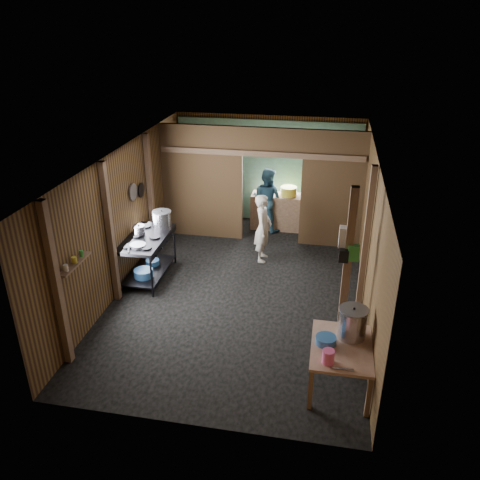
% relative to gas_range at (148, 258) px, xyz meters
% --- Properties ---
extents(floor, '(4.50, 7.00, 0.00)m').
position_rel_gas_range_xyz_m(floor, '(1.88, -0.04, -0.44)').
color(floor, black).
rests_on(floor, ground).
extents(ceiling, '(4.50, 7.00, 0.00)m').
position_rel_gas_range_xyz_m(ceiling, '(1.88, -0.04, 2.16)').
color(ceiling, '#373634').
rests_on(ceiling, ground).
extents(wall_back, '(4.50, 0.00, 2.60)m').
position_rel_gas_range_xyz_m(wall_back, '(1.88, 3.46, 0.86)').
color(wall_back, brown).
rests_on(wall_back, ground).
extents(wall_front, '(4.50, 0.00, 2.60)m').
position_rel_gas_range_xyz_m(wall_front, '(1.88, -3.54, 0.86)').
color(wall_front, brown).
rests_on(wall_front, ground).
extents(wall_left, '(0.00, 7.00, 2.60)m').
position_rel_gas_range_xyz_m(wall_left, '(-0.37, -0.04, 0.86)').
color(wall_left, brown).
rests_on(wall_left, ground).
extents(wall_right, '(0.00, 7.00, 2.60)m').
position_rel_gas_range_xyz_m(wall_right, '(4.13, -0.04, 0.86)').
color(wall_right, brown).
rests_on(wall_right, ground).
extents(partition_left, '(1.85, 0.10, 2.60)m').
position_rel_gas_range_xyz_m(partition_left, '(0.55, 2.16, 0.86)').
color(partition_left, '#47341A').
rests_on(partition_left, floor).
extents(partition_right, '(1.35, 0.10, 2.60)m').
position_rel_gas_range_xyz_m(partition_right, '(3.46, 2.16, 0.86)').
color(partition_right, '#47341A').
rests_on(partition_right, floor).
extents(partition_header, '(1.30, 0.10, 0.60)m').
position_rel_gas_range_xyz_m(partition_header, '(2.13, 2.16, 1.86)').
color(partition_header, '#47341A').
rests_on(partition_header, wall_back).
extents(turquoise_panel, '(4.40, 0.06, 2.50)m').
position_rel_gas_range_xyz_m(turquoise_panel, '(1.88, 3.40, 0.81)').
color(turquoise_panel, '#61B0A3').
rests_on(turquoise_panel, wall_back).
extents(back_counter, '(1.20, 0.50, 0.85)m').
position_rel_gas_range_xyz_m(back_counter, '(2.18, 2.91, -0.02)').
color(back_counter, '#89644A').
rests_on(back_counter, floor).
extents(wall_clock, '(0.20, 0.03, 0.20)m').
position_rel_gas_range_xyz_m(wall_clock, '(2.13, 3.36, 1.46)').
color(wall_clock, beige).
rests_on(wall_clock, wall_back).
extents(post_left_a, '(0.10, 0.12, 2.60)m').
position_rel_gas_range_xyz_m(post_left_a, '(-0.30, -2.64, 0.86)').
color(post_left_a, '#89644A').
rests_on(post_left_a, floor).
extents(post_left_b, '(0.10, 0.12, 2.60)m').
position_rel_gas_range_xyz_m(post_left_b, '(-0.30, -0.84, 0.86)').
color(post_left_b, '#89644A').
rests_on(post_left_b, floor).
extents(post_left_c, '(0.10, 0.12, 2.60)m').
position_rel_gas_range_xyz_m(post_left_c, '(-0.30, 1.16, 0.86)').
color(post_left_c, '#89644A').
rests_on(post_left_c, floor).
extents(post_right, '(0.10, 0.12, 2.60)m').
position_rel_gas_range_xyz_m(post_right, '(4.06, -0.24, 0.86)').
color(post_right, '#89644A').
rests_on(post_right, floor).
extents(post_free, '(0.12, 0.12, 2.60)m').
position_rel_gas_range_xyz_m(post_free, '(3.73, -1.34, 0.86)').
color(post_free, '#89644A').
rests_on(post_free, floor).
extents(cross_beam, '(4.40, 0.12, 0.12)m').
position_rel_gas_range_xyz_m(cross_beam, '(1.88, 2.11, 1.61)').
color(cross_beam, '#89644A').
rests_on(cross_beam, wall_left).
extents(pan_lid_big, '(0.03, 0.34, 0.34)m').
position_rel_gas_range_xyz_m(pan_lid_big, '(-0.33, 0.36, 1.21)').
color(pan_lid_big, gray).
rests_on(pan_lid_big, wall_left).
extents(pan_lid_small, '(0.03, 0.30, 0.30)m').
position_rel_gas_range_xyz_m(pan_lid_small, '(-0.33, 0.76, 1.11)').
color(pan_lid_small, black).
rests_on(pan_lid_small, wall_left).
extents(wall_shelf, '(0.14, 0.80, 0.03)m').
position_rel_gas_range_xyz_m(wall_shelf, '(-0.27, -2.14, 0.96)').
color(wall_shelf, '#89644A').
rests_on(wall_shelf, wall_left).
extents(jar_white, '(0.07, 0.07, 0.10)m').
position_rel_gas_range_xyz_m(jar_white, '(-0.27, -2.39, 1.02)').
color(jar_white, beige).
rests_on(jar_white, wall_shelf).
extents(jar_yellow, '(0.08, 0.08, 0.10)m').
position_rel_gas_range_xyz_m(jar_yellow, '(-0.27, -2.14, 1.02)').
color(jar_yellow, gold).
rests_on(jar_yellow, wall_shelf).
extents(jar_green, '(0.06, 0.06, 0.10)m').
position_rel_gas_range_xyz_m(jar_green, '(-0.27, -1.92, 1.02)').
color(jar_green, '#2D8832').
rests_on(jar_green, wall_shelf).
extents(bag_white, '(0.22, 0.15, 0.32)m').
position_rel_gas_range_xyz_m(bag_white, '(3.68, -1.26, 1.34)').
color(bag_white, beige).
rests_on(bag_white, post_free).
extents(bag_green, '(0.16, 0.12, 0.24)m').
position_rel_gas_range_xyz_m(bag_green, '(3.80, -1.40, 1.16)').
color(bag_green, '#2D8832').
rests_on(bag_green, post_free).
extents(bag_black, '(0.14, 0.10, 0.20)m').
position_rel_gas_range_xyz_m(bag_black, '(3.66, -1.42, 1.11)').
color(bag_black, black).
rests_on(bag_black, post_free).
extents(gas_range, '(0.77, 1.49, 0.88)m').
position_rel_gas_range_xyz_m(gas_range, '(0.00, 0.00, 0.00)').
color(gas_range, black).
rests_on(gas_range, floor).
extents(prep_table, '(0.83, 1.14, 0.67)m').
position_rel_gas_range_xyz_m(prep_table, '(3.71, -2.43, -0.10)').
color(prep_table, tan).
rests_on(prep_table, floor).
extents(stove_pot_large, '(0.43, 0.43, 0.37)m').
position_rel_gas_range_xyz_m(stove_pot_large, '(0.17, 0.48, 0.61)').
color(stove_pot_large, '#B1B1BE').
rests_on(stove_pot_large, gas_range).
extents(stove_pot_med, '(0.28, 0.28, 0.21)m').
position_rel_gas_range_xyz_m(stove_pot_med, '(-0.17, 0.09, 0.53)').
color(stove_pot_med, '#B1B1BE').
rests_on(stove_pot_med, gas_range).
extents(frying_pan, '(0.45, 0.58, 0.07)m').
position_rel_gas_range_xyz_m(frying_pan, '(0.00, -0.42, 0.47)').
color(frying_pan, gray).
rests_on(frying_pan, gas_range).
extents(blue_tub_front, '(0.37, 0.37, 0.15)m').
position_rel_gas_range_xyz_m(blue_tub_front, '(0.00, -0.28, -0.19)').
color(blue_tub_front, '#2E609C').
rests_on(blue_tub_front, gas_range).
extents(blue_tub_back, '(0.27, 0.27, 0.11)m').
position_rel_gas_range_xyz_m(blue_tub_back, '(0.00, 0.22, -0.22)').
color(blue_tub_back, '#2E609C').
rests_on(blue_tub_back, gas_range).
extents(stock_pot, '(0.42, 0.42, 0.48)m').
position_rel_gas_range_xyz_m(stock_pot, '(3.84, -2.18, 0.45)').
color(stock_pot, '#B1B1BE').
rests_on(stock_pot, prep_table).
extents(wash_basin, '(0.33, 0.33, 0.11)m').
position_rel_gas_range_xyz_m(wash_basin, '(3.49, -2.41, 0.29)').
color(wash_basin, '#2E609C').
rests_on(wash_basin, prep_table).
extents(pink_bucket, '(0.20, 0.20, 0.19)m').
position_rel_gas_range_xyz_m(pink_bucket, '(3.53, -2.81, 0.33)').
color(pink_bucket, pink).
rests_on(pink_bucket, prep_table).
extents(knife, '(0.30, 0.04, 0.01)m').
position_rel_gas_range_xyz_m(knife, '(3.71, -2.91, 0.24)').
color(knife, '#B1B1BE').
rests_on(knife, prep_table).
extents(yellow_tub, '(0.38, 0.38, 0.21)m').
position_rel_gas_range_xyz_m(yellow_tub, '(2.45, 2.91, 0.52)').
color(yellow_tub, gold).
rests_on(yellow_tub, back_counter).
extents(red_cup, '(0.13, 0.13, 0.16)m').
position_rel_gas_range_xyz_m(red_cup, '(1.76, 2.91, 0.49)').
color(red_cup, '#A04D28').
rests_on(red_cup, back_counter).
extents(cook, '(0.35, 0.53, 1.46)m').
position_rel_gas_range_xyz_m(cook, '(2.09, 1.19, 0.29)').
color(cook, beige).
rests_on(cook, floor).
extents(worker_back, '(0.91, 0.82, 1.53)m').
position_rel_gas_range_xyz_m(worker_back, '(1.95, 2.77, 0.32)').
color(worker_back, '#2B546B').
rests_on(worker_back, floor).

